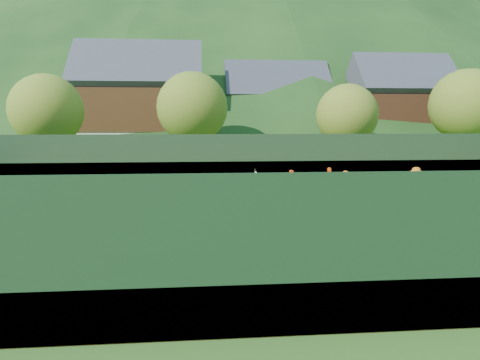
{
  "coord_description": "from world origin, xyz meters",
  "views": [
    {
      "loc": [
        -3.15,
        -19.25,
        3.89
      ],
      "look_at": [
        -1.45,
        0.0,
        1.27
      ],
      "focal_mm": 32.0,
      "sensor_mm": 36.0,
      "label": 1
    }
  ],
  "objects": [
    {
      "name": "tennis_ball_21",
      "position": [
        6.48,
        -3.96,
        0.05
      ],
      "size": [
        0.07,
        0.07,
        0.07
      ],
      "primitive_type": "sphere",
      "color": "#BAD824",
      "rests_on": "clay_court"
    },
    {
      "name": "tennis_ball_8",
      "position": [
        -0.25,
        -9.02,
        0.05
      ],
      "size": [
        0.07,
        0.07,
        0.07
      ],
      "primitive_type": "sphere",
      "color": "#BAD824",
      "rests_on": "clay_court"
    },
    {
      "name": "tennis_ball_14",
      "position": [
        -5.21,
        -9.02,
        0.05
      ],
      "size": [
        0.07,
        0.07,
        0.07
      ],
      "primitive_type": "sphere",
      "color": "#BAD824",
      "rests_on": "clay_court"
    },
    {
      "name": "tennis_ball_25",
      "position": [
        -3.83,
        -3.12,
        0.05
      ],
      "size": [
        0.07,
        0.07,
        0.07
      ],
      "primitive_type": "sphere",
      "color": "#BAD824",
      "rests_on": "clay_court"
    },
    {
      "name": "tennis_ball_4",
      "position": [
        -3.98,
        -8.67,
        0.05
      ],
      "size": [
        0.07,
        0.07,
        0.07
      ],
      "primitive_type": "sphere",
      "color": "#BAD824",
      "rests_on": "clay_court"
    },
    {
      "name": "chalet_right",
      "position": [
        20.0,
        30.0,
        5.26
      ],
      "size": [
        11.5,
        8.82,
        11.91
      ],
      "color": "beige",
      "rests_on": "ground"
    },
    {
      "name": "tennis_ball_1",
      "position": [
        -0.53,
        -8.68,
        0.05
      ],
      "size": [
        0.07,
        0.07,
        0.07
      ],
      "primitive_type": "sphere",
      "color": "#BAD824",
      "rests_on": "clay_court"
    },
    {
      "name": "tennis_ball_22",
      "position": [
        -6.29,
        -6.4,
        0.05
      ],
      "size": [
        0.07,
        0.07,
        0.07
      ],
      "primitive_type": "sphere",
      "color": "#BAD824",
      "rests_on": "clay_court"
    },
    {
      "name": "tennis_ball_18",
      "position": [
        -5.01,
        -2.06,
        0.05
      ],
      "size": [
        0.07,
        0.07,
        0.07
      ],
      "primitive_type": "sphere",
      "color": "#BAD824",
      "rests_on": "clay_court"
    },
    {
      "name": "ground",
      "position": [
        0.0,
        0.0,
        0.0
      ],
      "size": [
        400.0,
        400.0,
        0.0
      ],
      "primitive_type": "plane",
      "color": "#2B531A",
      "rests_on": "ground"
    },
    {
      "name": "tree_b",
      "position": [
        -4.0,
        20.0,
        5.19
      ],
      "size": [
        6.4,
        6.4,
        8.4
      ],
      "color": "#3E2918",
      "rests_on": "ground"
    },
    {
      "name": "tennis_ball_16",
      "position": [
        -2.17,
        -9.13,
        0.05
      ],
      "size": [
        0.07,
        0.07,
        0.07
      ],
      "primitive_type": "sphere",
      "color": "#BAD824",
      "rests_on": "clay_court"
    },
    {
      "name": "student_a",
      "position": [
        1.37,
        2.2,
        0.74
      ],
      "size": [
        0.72,
        0.57,
        1.43
      ],
      "primitive_type": "imported",
      "rotation": [
        0.0,
        0.0,
        3.18
      ],
      "color": "#FF5816",
      "rests_on": "clay_court"
    },
    {
      "name": "tennis_ball_10",
      "position": [
        5.77,
        -4.3,
        0.05
      ],
      "size": [
        0.07,
        0.07,
        0.07
      ],
      "primitive_type": "sphere",
      "color": "#BAD824",
      "rests_on": "clay_court"
    },
    {
      "name": "tennis_ball_13",
      "position": [
        -3.06,
        -4.03,
        0.05
      ],
      "size": [
        0.07,
        0.07,
        0.07
      ],
      "primitive_type": "sphere",
      "color": "#BAD824",
      "rests_on": "clay_court"
    },
    {
      "name": "tennis_ball_2",
      "position": [
        -6.54,
        -6.51,
        0.05
      ],
      "size": [
        0.07,
        0.07,
        0.07
      ],
      "primitive_type": "sphere",
      "color": "#BAD824",
      "rests_on": "clay_court"
    },
    {
      "name": "student_c",
      "position": [
        4.43,
        2.68,
        0.68
      ],
      "size": [
        0.75,
        0.62,
        1.32
      ],
      "primitive_type": "imported",
      "rotation": [
        0.0,
        0.0,
        3.5
      ],
      "color": "#CB6312",
      "rests_on": "clay_court"
    },
    {
      "name": "tennis_ball_17",
      "position": [
        -3.52,
        -1.59,
        0.05
      ],
      "size": [
        0.07,
        0.07,
        0.07
      ],
      "primitive_type": "sphere",
      "color": "#BAD824",
      "rests_on": "clay_court"
    },
    {
      "name": "tennis_ball_12",
      "position": [
        -0.8,
        -6.78,
        0.05
      ],
      "size": [
        0.07,
        0.07,
        0.07
      ],
      "primitive_type": "sphere",
      "color": "#BAD824",
      "rests_on": "clay_court"
    },
    {
      "name": "tree_d",
      "position": [
        22.0,
        20.0,
        5.52
      ],
      "size": [
        6.8,
        6.8,
        8.93
      ],
      "color": "#412A1A",
      "rests_on": "ground"
    },
    {
      "name": "ball_hopper",
      "position": [
        -8.07,
        -4.89,
        0.77
      ],
      "size": [
        0.57,
        0.57,
        1.0
      ],
      "color": "black",
      "rests_on": "clay_court"
    },
    {
      "name": "clay_court",
      "position": [
        0.0,
        0.0,
        0.01
      ],
      "size": [
        40.0,
        24.0,
        0.02
      ],
      "primitive_type": "cube",
      "color": "#B0521C",
      "rests_on": "ground"
    },
    {
      "name": "student_d",
      "position": [
        7.46,
        1.0,
        0.84
      ],
      "size": [
        1.12,
        0.72,
        1.65
      ],
      "primitive_type": "imported",
      "rotation": [
        0.0,
        0.0,
        3.04
      ],
      "color": "#CE6B12",
      "rests_on": "clay_court"
    },
    {
      "name": "tennis_ball_5",
      "position": [
        -3.24,
        -1.39,
        0.05
      ],
      "size": [
        0.07,
        0.07,
        0.07
      ],
      "primitive_type": "sphere",
      "color": "#BAD824",
      "rests_on": "clay_court"
    },
    {
      "name": "tennis_ball_6",
      "position": [
        0.06,
        -6.52,
        0.05
      ],
      "size": [
        0.07,
        0.07,
        0.07
      ],
      "primitive_type": "sphere",
      "color": "#BAD824",
      "rests_on": "clay_court"
    },
    {
      "name": "tennis_ball_23",
      "position": [
        5.14,
        -4.17,
        0.05
      ],
      "size": [
        0.07,
        0.07,
        0.07
      ],
      "primitive_type": "sphere",
      "color": "#BAD824",
      "rests_on": "clay_court"
    },
    {
      "name": "student_b",
      "position": [
        3.19,
        1.5,
        0.83
      ],
      "size": [
        0.97,
        0.43,
        1.63
      ],
      "primitive_type": "imported",
      "rotation": [
        0.0,
        0.0,
        3.18
      ],
      "color": "orange",
      "rests_on": "clay_court"
    },
    {
      "name": "tree_c",
      "position": [
        10.0,
        19.0,
        4.54
      ],
      "size": [
        5.6,
        5.6,
        7.35
      ],
      "color": "#402719",
      "rests_on": "ground"
    },
    {
      "name": "perimeter_fence",
      "position": [
        0.0,
        0.0,
        1.27
      ],
      "size": [
        40.4,
        24.24,
        3.0
      ],
      "color": "black",
      "rests_on": "clay_court"
    },
    {
      "name": "tennis_ball_9",
      "position": [
        -0.12,
        -7.38,
        0.05
      ],
      "size": [
        0.07,
        0.07,
        0.07
      ],
      "primitive_type": "sphere",
      "color": "#BAD824",
      "rests_on": "clay_court"
    },
    {
      "name": "tennis_ball_7",
      "position": [
        -7.24,
        -1.34,
        0.05
      ],
      "size": [
        0.07,
        0.07,
        0.07
      ],
      "primitive_type": "sphere",
      "color": "#BAD824",
      "rests_on": "clay_court"
    },
    {
      "name": "tennis_ball_20",
      "position": [
        5.76,
        -2.01,
        0.05
      ],
      "size": [
        0.07,
        0.07,
        0.07
      ],
      "primitive_type": "sphere",
      "color": "#BAD824",
      "rests_on": "clay_court"
    },
    {
      "name": "tennis_ball_0",
      "position": [
        -6.02,
        -3.0,
        0.05
      ],
      "size": [
        0.07,
        0.07,
        0.07
      ],
      "primitive_type": "sphere",
      "color": "#BAD824",
      "rests_on": "clay_court"
    },
    {
      "name": "mountain_far_right",
      "position": [
        90.0,
        150.0,
        47.5
      ],
      "size": [
        260.0,
        260.0,
        95.0
      ],
      "primitive_type": "cone",
      "color": "#183613",
      "rests_on": "ground"
    },
    {
      "name": "tennis_net",
      "position": [
        0.0,
        0.0,
        0.52
      ],
      "size": [
        0.1,
        12.07,
        1.1
      ],
      "color": "black",
      "rests_on": "clay_court"
    },
    {
      "name": "tennis_ball_24",
      "position": [
        4.11,
        -8.43,
        0.05
      ],
      "size": [
        0.07,
        0.07,
        0.07
      ],
      "primitive_type": "sphere",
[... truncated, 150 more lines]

